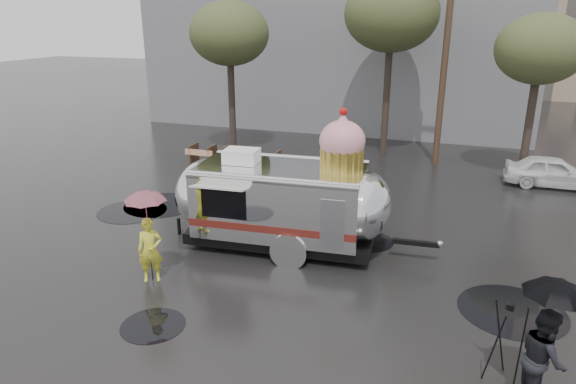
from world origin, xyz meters
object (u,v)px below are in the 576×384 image
at_px(airstream_trailer, 285,198).
at_px(tripod, 506,335).
at_px(person_right, 543,358).
at_px(person_left, 150,250).

distance_m(airstream_trailer, tripod, 6.99).
xyz_separation_m(airstream_trailer, person_right, (6.17, -4.58, -0.54)).
xyz_separation_m(person_left, person_right, (8.64, -1.61, 0.09)).
bearing_deg(person_left, airstream_trailer, 19.07).
height_order(person_left, person_right, person_right).
bearing_deg(tripod, airstream_trailer, 159.03).
distance_m(person_left, person_right, 8.79).
bearing_deg(person_left, person_right, -41.72).
distance_m(person_left, tripod, 8.18).
relative_size(airstream_trailer, tripod, 4.87).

